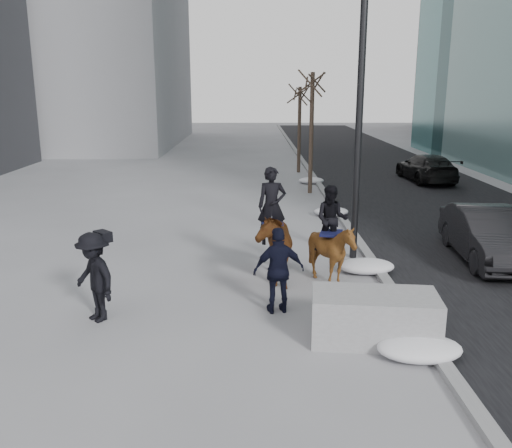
{
  "coord_description": "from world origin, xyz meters",
  "views": [
    {
      "loc": [
        -0.09,
        -10.26,
        4.4
      ],
      "look_at": [
        0.0,
        1.2,
        1.5
      ],
      "focal_mm": 38.0,
      "sensor_mm": 36.0,
      "label": 1
    }
  ],
  "objects_px": {
    "car_near": "(488,235)",
    "mounted_right": "(332,245)",
    "mounted_left": "(272,239)",
    "planter": "(374,317)"
  },
  "relations": [
    {
      "from": "car_near",
      "to": "mounted_right",
      "type": "bearing_deg",
      "value": -154.66
    },
    {
      "from": "mounted_left",
      "to": "mounted_right",
      "type": "height_order",
      "value": "mounted_left"
    },
    {
      "from": "car_near",
      "to": "mounted_left",
      "type": "xyz_separation_m",
      "value": [
        -5.65,
        -1.39,
        0.29
      ]
    },
    {
      "from": "car_near",
      "to": "mounted_left",
      "type": "height_order",
      "value": "mounted_left"
    },
    {
      "from": "mounted_left",
      "to": "car_near",
      "type": "bearing_deg",
      "value": 13.76
    },
    {
      "from": "planter",
      "to": "mounted_left",
      "type": "distance_m",
      "value": 3.66
    },
    {
      "from": "mounted_right",
      "to": "planter",
      "type": "bearing_deg",
      "value": -83.0
    },
    {
      "from": "car_near",
      "to": "mounted_right",
      "type": "distance_m",
      "value": 4.62
    },
    {
      "from": "mounted_left",
      "to": "mounted_right",
      "type": "xyz_separation_m",
      "value": [
        1.35,
        -0.28,
        -0.07
      ]
    },
    {
      "from": "planter",
      "to": "mounted_right",
      "type": "bearing_deg",
      "value": 97.0
    }
  ]
}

